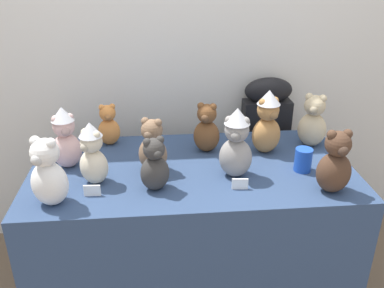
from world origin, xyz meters
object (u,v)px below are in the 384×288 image
(teddy_bear_ginger, at_px, (109,126))
(teddy_bear_mocha, at_px, (153,147))
(instrument_case, at_px, (263,158))
(teddy_bear_cream, at_px, (93,154))
(teddy_bear_blush, at_px, (65,138))
(teddy_bear_sand, at_px, (313,122))
(teddy_bear_ash, at_px, (236,144))
(teddy_bear_snow, at_px, (48,174))
(teddy_bear_cocoa, at_px, (335,164))
(display_table, at_px, (192,232))
(teddy_bear_caramel, at_px, (267,123))
(teddy_bear_charcoal, at_px, (155,166))
(party_cup_blue, at_px, (303,160))
(teddy_bear_chestnut, at_px, (207,129))

(teddy_bear_ginger, distance_m, teddy_bear_mocha, 0.39)
(instrument_case, xyz_separation_m, teddy_bear_cream, (-0.93, -0.62, 0.38))
(instrument_case, height_order, teddy_bear_blush, teddy_bear_blush)
(instrument_case, bearing_deg, teddy_bear_sand, -65.69)
(teddy_bear_ash, distance_m, teddy_bear_snow, 0.80)
(instrument_case, bearing_deg, teddy_bear_cocoa, -84.34)
(display_table, bearing_deg, teddy_bear_blush, 174.31)
(teddy_bear_ash, relative_size, teddy_bear_snow, 1.10)
(teddy_bear_cream, distance_m, teddy_bear_blush, 0.22)
(teddy_bear_caramel, height_order, teddy_bear_mocha, teddy_bear_caramel)
(teddy_bear_charcoal, bearing_deg, teddy_bear_ginger, 96.39)
(display_table, height_order, instrument_case, instrument_case)
(teddy_bear_caramel, bearing_deg, teddy_bear_cream, 176.69)
(teddy_bear_caramel, height_order, teddy_bear_sand, teddy_bear_caramel)
(teddy_bear_ash, bearing_deg, teddy_bear_cocoa, -8.77)
(teddy_bear_sand, height_order, teddy_bear_snow, teddy_bear_snow)
(instrument_case, xyz_separation_m, teddy_bear_sand, (0.15, -0.33, 0.37))
(display_table, distance_m, teddy_bear_charcoal, 0.56)
(teddy_bear_cream, bearing_deg, display_table, 47.19)
(teddy_bear_caramel, relative_size, party_cup_blue, 2.98)
(teddy_bear_cream, bearing_deg, teddy_bear_ginger, 119.28)
(teddy_bear_mocha, bearing_deg, teddy_bear_blush, -168.83)
(instrument_case, xyz_separation_m, teddy_bear_caramel, (-0.10, -0.39, 0.40))
(teddy_bear_blush, relative_size, teddy_bear_cocoa, 1.05)
(teddy_bear_cream, relative_size, teddy_bear_snow, 0.97)
(instrument_case, relative_size, teddy_bear_mocha, 3.95)
(teddy_bear_chestnut, relative_size, teddy_bear_snow, 0.87)
(teddy_bear_caramel, height_order, teddy_bear_cocoa, teddy_bear_caramel)
(teddy_bear_chestnut, distance_m, party_cup_blue, 0.49)
(teddy_bear_snow, bearing_deg, teddy_bear_chestnut, 56.46)
(teddy_bear_ginger, bearing_deg, teddy_bear_cream, -102.63)
(teddy_bear_caramel, xyz_separation_m, teddy_bear_chestnut, (-0.30, 0.04, -0.04))
(teddy_bear_mocha, bearing_deg, teddy_bear_cocoa, 3.27)
(teddy_bear_ash, xyz_separation_m, teddy_bear_caramel, (0.20, 0.23, 0.00))
(teddy_bear_charcoal, relative_size, teddy_bear_sand, 0.87)
(teddy_bear_blush, bearing_deg, teddy_bear_ginger, 33.76)
(teddy_bear_cream, distance_m, teddy_bear_ginger, 0.40)
(teddy_bear_sand, relative_size, teddy_bear_ginger, 1.26)
(teddy_bear_sand, height_order, teddy_bear_cocoa, teddy_bear_cocoa)
(party_cup_blue, bearing_deg, teddy_bear_cream, -178.39)
(teddy_bear_charcoal, height_order, teddy_bear_mocha, teddy_bear_mocha)
(instrument_case, bearing_deg, party_cup_blue, -88.41)
(teddy_bear_cream, height_order, teddy_bear_mocha, teddy_bear_cream)
(teddy_bear_caramel, relative_size, teddy_bear_blush, 1.09)
(instrument_case, relative_size, teddy_bear_sand, 3.66)
(teddy_bear_cream, bearing_deg, teddy_bear_snow, -101.36)
(teddy_bear_charcoal, bearing_deg, teddy_bear_cocoa, -26.26)
(teddy_bear_blush, bearing_deg, teddy_bear_mocha, -30.57)
(teddy_bear_chestnut, bearing_deg, teddy_bear_cream, -134.60)
(teddy_bear_ginger, bearing_deg, teddy_bear_blush, -134.72)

